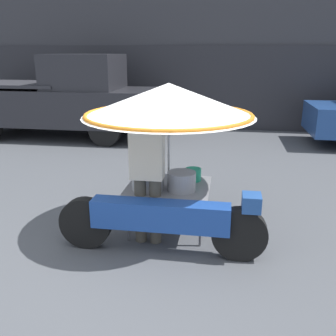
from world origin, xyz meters
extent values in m
plane|color=#4C4F54|center=(0.00, 0.00, 0.00)|extent=(36.00, 36.00, 0.00)
cube|color=#38383D|center=(0.00, 8.58, 2.24)|extent=(28.00, 2.00, 4.48)
cube|color=#28282D|center=(0.00, 7.55, 1.20)|extent=(23.80, 0.06, 2.40)
cylinder|color=black|center=(1.16, 0.17, 0.31)|extent=(0.61, 0.14, 0.61)
cylinder|color=black|center=(-0.61, 0.17, 0.31)|extent=(0.61, 0.14, 0.61)
cube|color=#1E479E|center=(0.27, 0.17, 0.47)|extent=(1.57, 0.24, 0.32)
cube|color=#234C93|center=(1.26, 0.17, 0.69)|extent=(0.20, 0.24, 0.18)
cylinder|color=black|center=(0.27, 1.06, 0.28)|extent=(0.55, 0.14, 0.55)
cylinder|color=#515156|center=(0.71, 0.39, 0.29)|extent=(0.03, 0.03, 0.58)
cylinder|color=#515156|center=(0.71, 1.18, 0.29)|extent=(0.03, 0.03, 0.58)
cylinder|color=#515156|center=(-0.17, 0.39, 0.29)|extent=(0.03, 0.03, 0.58)
cylinder|color=#515156|center=(-0.17, 1.18, 0.29)|extent=(0.03, 0.03, 0.58)
cube|color=gray|center=(0.27, 0.78, 0.59)|extent=(1.04, 0.92, 0.02)
cylinder|color=#B2B2B7|center=(0.27, 0.78, 1.04)|extent=(0.03, 0.03, 0.88)
cone|color=white|center=(0.27, 0.78, 1.68)|extent=(2.07, 2.07, 0.39)
torus|color=orange|center=(0.27, 0.78, 1.50)|extent=(2.02, 2.02, 0.05)
cylinder|color=#939399|center=(0.04, 0.62, 0.69)|extent=(0.39, 0.39, 0.19)
cylinder|color=#939399|center=(0.45, 0.65, 0.72)|extent=(0.35, 0.35, 0.23)
cylinder|color=#1E936B|center=(0.56, 1.04, 0.68)|extent=(0.21, 0.21, 0.16)
cylinder|color=#4C473D|center=(-0.01, 0.42, 0.41)|extent=(0.14, 0.14, 0.82)
cylinder|color=#4C473D|center=(0.17, 0.42, 0.41)|extent=(0.14, 0.14, 0.82)
cube|color=beige|center=(0.08, 0.42, 1.12)|extent=(0.38, 0.22, 0.61)
sphere|color=#A87A5B|center=(0.08, 0.42, 1.54)|extent=(0.22, 0.22, 0.22)
cylinder|color=black|center=(3.82, 6.77, 0.30)|extent=(0.60, 0.20, 0.60)
cylinder|color=black|center=(-1.97, 5.01, 0.39)|extent=(0.77, 0.24, 0.77)
cylinder|color=black|center=(-1.97, 6.56, 0.39)|extent=(0.77, 0.24, 0.77)
cylinder|color=black|center=(-5.13, 6.56, 0.39)|extent=(0.77, 0.24, 0.77)
cube|color=#28282D|center=(-3.55, 5.78, 0.84)|extent=(5.27, 1.83, 0.91)
cube|color=#28282D|center=(-2.71, 5.78, 1.73)|extent=(1.79, 1.68, 0.87)
cube|color=#2D2D33|center=(-4.60, 5.78, 1.40)|extent=(2.74, 1.75, 0.08)
camera|label=1|loc=(0.97, -3.61, 2.23)|focal=40.00mm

